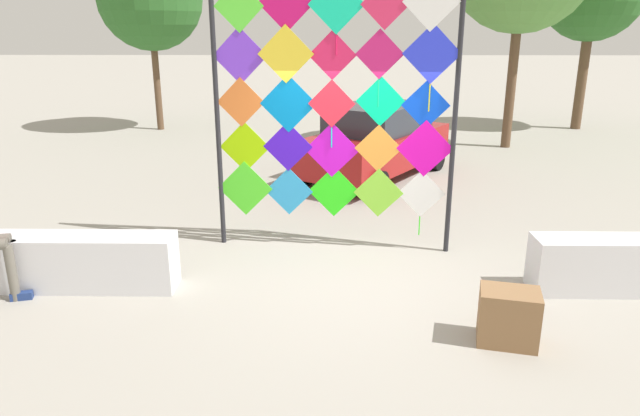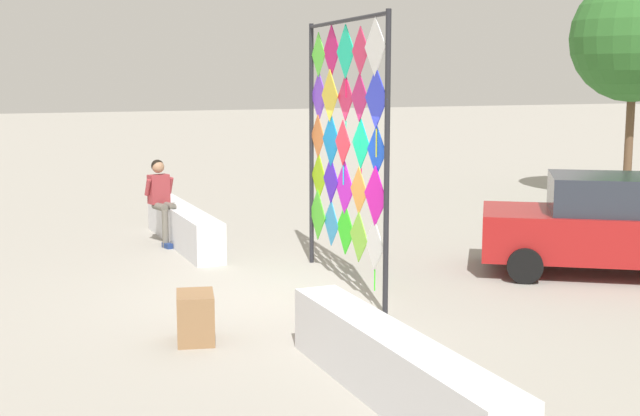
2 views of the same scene
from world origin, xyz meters
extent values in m
plane|color=#9E998E|center=(0.00, 0.00, 0.00)|extent=(120.00, 120.00, 0.00)
cube|color=silver|center=(-4.07, -0.35, 0.34)|extent=(3.82, 0.49, 0.68)
cylinder|color=#232328|center=(-1.85, 1.23, 1.90)|extent=(0.07, 0.07, 3.81)
cylinder|color=#232328|center=(1.39, 0.93, 1.90)|extent=(0.07, 0.07, 3.81)
cube|color=#49DF26|center=(-1.50, 1.20, 0.84)|extent=(0.80, 0.09, 0.80)
cube|color=#2A9AE1|center=(-0.86, 1.15, 0.81)|extent=(0.69, 0.08, 0.69)
cube|color=#29F118|center=(-0.22, 1.09, 0.83)|extent=(0.73, 0.08, 0.74)
cube|color=#84DC35|center=(0.41, 1.01, 0.84)|extent=(0.70, 0.08, 0.70)
cube|color=white|center=(1.00, 0.96, 0.84)|extent=(0.66, 0.07, 0.66)
cylinder|color=#2BE516|center=(1.00, 0.97, 0.37)|extent=(0.02, 0.02, 0.29)
cube|color=#95D706|center=(-1.48, 1.21, 1.45)|extent=(0.72, 0.08, 0.72)
cylinder|color=#5816E5|center=(-1.48, 1.22, 0.97)|extent=(0.02, 0.02, 0.23)
cube|color=#3D12D1|center=(-0.87, 1.15, 1.46)|extent=(0.70, 0.08, 0.70)
cylinder|color=#B6E516|center=(-0.87, 1.16, 0.95)|extent=(0.02, 0.02, 0.33)
cube|color=#CB12D3|center=(-0.25, 1.09, 1.43)|extent=(0.77, 0.08, 0.77)
cube|color=#F79936|center=(0.39, 1.02, 1.47)|extent=(0.65, 0.07, 0.65)
cube|color=#E80CB1|center=(1.02, 0.96, 1.48)|extent=(0.78, 0.08, 0.78)
cylinder|color=#16E54A|center=(1.02, 0.97, 0.96)|extent=(0.02, 0.02, 0.25)
cube|color=orange|center=(-1.51, 1.20, 2.07)|extent=(0.67, 0.08, 0.68)
cube|color=#057BD2|center=(-0.85, 1.14, 2.06)|extent=(0.79, 0.09, 0.79)
cube|color=#F9263C|center=(-0.26, 1.07, 2.07)|extent=(0.64, 0.07, 0.64)
cylinder|color=#16E5D0|center=(-0.26, 1.08, 1.61)|extent=(0.02, 0.02, 0.28)
cube|color=#06EC9C|center=(0.40, 1.04, 2.11)|extent=(0.67, 0.07, 0.67)
cylinder|color=#E5165E|center=(0.40, 1.05, 1.64)|extent=(0.02, 0.02, 0.27)
cube|color=blue|center=(1.00, 0.98, 2.06)|extent=(0.65, 0.07, 0.65)
cube|color=#793AF0|center=(-1.50, 1.22, 2.69)|extent=(0.76, 0.08, 0.76)
cylinder|color=#9DE516|center=(-1.50, 1.23, 2.15)|extent=(0.02, 0.02, 0.31)
cube|color=yellow|center=(-0.87, 1.13, 2.72)|extent=(0.76, 0.08, 0.76)
cube|color=#EC215A|center=(-0.25, 1.10, 2.70)|extent=(0.65, 0.07, 0.65)
cylinder|color=#16E5AB|center=(-0.25, 1.11, 2.21)|extent=(0.02, 0.02, 0.34)
cube|color=#CC1D6A|center=(0.37, 1.03, 2.72)|extent=(0.64, 0.07, 0.65)
cylinder|color=#16E58A|center=(0.37, 1.04, 2.22)|extent=(0.02, 0.02, 0.36)
cube|color=#2A38F3|center=(1.03, 0.95, 2.73)|extent=(0.77, 0.08, 0.77)
cylinder|color=yellow|center=(1.04, 0.96, 2.17)|extent=(0.02, 0.02, 0.36)
cube|color=#5CEC39|center=(-1.49, 1.20, 3.32)|extent=(0.67, 0.08, 0.68)
cube|color=#D51166|center=(-0.86, 1.15, 3.36)|extent=(0.75, 0.08, 0.76)
cube|color=#14E3A9|center=(-0.20, 1.08, 3.34)|extent=(0.75, 0.08, 0.75)
cylinder|color=#E51651|center=(-0.20, 1.09, 2.84)|extent=(0.02, 0.02, 0.26)
cube|color=#E52A5A|center=(0.42, 1.01, 3.34)|extent=(0.63, 0.07, 0.63)
cube|color=white|center=(0.99, 0.95, 3.37)|extent=(0.73, 0.08, 0.74)
cylinder|color=#16E572|center=(0.99, 0.96, 2.89)|extent=(0.02, 0.02, 0.21)
cylinder|color=#666056|center=(-3.96, -0.69, 0.34)|extent=(0.11, 0.11, 0.68)
cube|color=navy|center=(-3.90, -0.68, 0.04)|extent=(0.26, 0.16, 0.09)
cylinder|color=#666056|center=(-4.01, -0.53, 0.34)|extent=(0.11, 0.11, 0.68)
cube|color=navy|center=(-3.95, -0.51, 0.04)|extent=(0.26, 0.16, 0.09)
cube|color=maroon|center=(0.68, 5.17, 0.61)|extent=(3.57, 4.19, 0.70)
cube|color=#282D38|center=(0.75, 5.28, 1.24)|extent=(2.44, 2.64, 0.56)
cylinder|color=black|center=(0.64, 3.60, 0.26)|extent=(0.46, 0.55, 0.52)
cylinder|color=black|center=(-0.76, 4.53, 0.26)|extent=(0.46, 0.55, 0.52)
cylinder|color=black|center=(2.11, 5.81, 0.26)|extent=(0.46, 0.55, 0.52)
cylinder|color=black|center=(0.72, 6.74, 0.26)|extent=(0.46, 0.55, 0.52)
cube|color=olive|center=(1.51, -1.56, 0.28)|extent=(0.66, 0.54, 0.57)
cylinder|color=brown|center=(4.43, 8.42, 1.80)|extent=(0.24, 0.24, 3.59)
cylinder|color=brown|center=(7.49, 11.35, 1.61)|extent=(0.30, 0.30, 3.21)
cylinder|color=brown|center=(-5.54, 11.03, 1.48)|extent=(0.20, 0.20, 2.97)
camera|label=1|loc=(-0.31, -6.74, 3.07)|focal=32.23mm
camera|label=2|loc=(10.84, -3.90, 3.03)|focal=48.34mm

